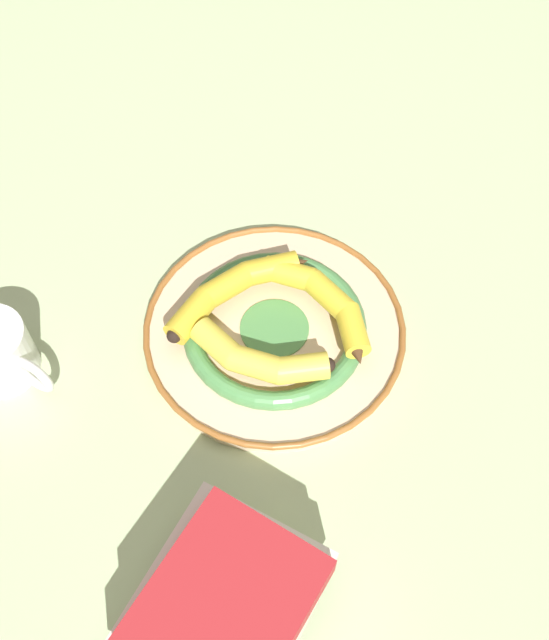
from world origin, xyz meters
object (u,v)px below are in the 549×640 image
Objects in this scene: banana_b at (255,358)px; book_stack at (228,608)px; banana_c at (325,301)px; decorative_bowl at (274,330)px; banana_a at (233,288)px.

book_stack reaches higher than banana_b.
book_stack is at bearing 122.99° from banana_c.
banana_b is 0.29m from book_stack.
book_stack is at bearing -75.95° from banana_b.
book_stack is (0.09, -0.34, 0.04)m from decorative_bowl.
book_stack reaches higher than decorative_bowl.
decorative_bowl is 1.76× the size of banana_b.
book_stack reaches higher than banana_c.
decorative_bowl is at bearing 67.39° from banana_c.
banana_c reaches higher than decorative_bowl.
banana_a reaches higher than banana_c.
banana_a is 0.93× the size of book_stack.
banana_c is 0.88× the size of book_stack.
banana_b is (0.07, -0.08, -0.00)m from banana_a.
banana_c is 0.38m from book_stack.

